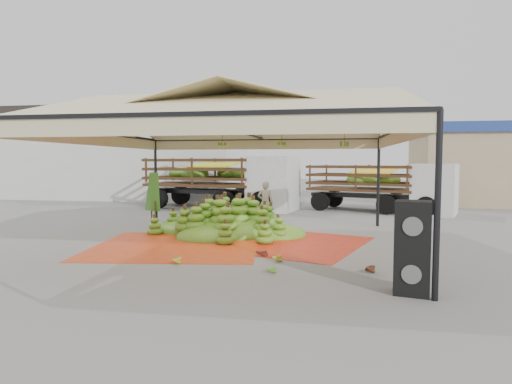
% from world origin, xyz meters
% --- Properties ---
extents(ground, '(90.00, 90.00, 0.00)m').
position_xyz_m(ground, '(0.00, 0.00, 0.00)').
color(ground, slate).
rests_on(ground, ground).
extents(canopy_tent, '(8.10, 8.10, 4.00)m').
position_xyz_m(canopy_tent, '(0.00, 0.00, 3.30)').
color(canopy_tent, black).
rests_on(canopy_tent, ground).
extents(building_white, '(14.30, 6.30, 5.40)m').
position_xyz_m(building_white, '(-10.00, 14.00, 2.71)').
color(building_white, silver).
rests_on(building_white, ground).
extents(building_tan, '(6.30, 5.30, 4.10)m').
position_xyz_m(building_tan, '(10.00, 13.00, 2.07)').
color(building_tan, tan).
rests_on(building_tan, ground).
extents(tarp_left, '(4.69, 4.51, 0.01)m').
position_xyz_m(tarp_left, '(-1.58, -0.44, 0.01)').
color(tarp_left, '#D24513').
rests_on(tarp_left, ground).
extents(tarp_right, '(4.71, 4.82, 0.01)m').
position_xyz_m(tarp_right, '(1.32, 0.44, 0.01)').
color(tarp_right, red).
rests_on(tarp_right, ground).
extents(banana_heap, '(5.79, 5.06, 1.10)m').
position_xyz_m(banana_heap, '(-0.65, 1.78, 0.55)').
color(banana_heap, '#3B7017').
rests_on(banana_heap, ground).
extents(hand_yellow_a, '(0.52, 0.43, 0.22)m').
position_xyz_m(hand_yellow_a, '(1.14, -1.75, 0.11)').
color(hand_yellow_a, gold).
rests_on(hand_yellow_a, ground).
extents(hand_yellow_b, '(0.57, 0.51, 0.22)m').
position_xyz_m(hand_yellow_b, '(-0.97, -2.37, 0.11)').
color(hand_yellow_b, gold).
rests_on(hand_yellow_b, ground).
extents(hand_red_a, '(0.59, 0.56, 0.21)m').
position_xyz_m(hand_red_a, '(0.76, -1.25, 0.10)').
color(hand_red_a, '#5E2715').
rests_on(hand_red_a, ground).
extents(hand_red_b, '(0.49, 0.40, 0.22)m').
position_xyz_m(hand_red_b, '(3.06, -2.41, 0.11)').
color(hand_red_b, '#562313').
rests_on(hand_red_b, ground).
extents(hand_green, '(0.45, 0.38, 0.18)m').
position_xyz_m(hand_green, '(1.16, -2.72, 0.09)').
color(hand_green, '#407B19').
rests_on(hand_green, ground).
extents(hanging_bunches, '(3.24, 0.24, 0.20)m').
position_xyz_m(hanging_bunches, '(1.18, -0.52, 2.62)').
color(hanging_bunches, '#58801A').
rests_on(hanging_bunches, ground).
extents(speaker_stack, '(0.65, 0.60, 1.55)m').
position_xyz_m(speaker_stack, '(3.70, -3.70, 0.78)').
color(speaker_stack, black).
rests_on(speaker_stack, ground).
extents(banana_leaves, '(0.96, 1.36, 3.70)m').
position_xyz_m(banana_leaves, '(-3.61, 2.61, 0.00)').
color(banana_leaves, '#28761F').
rests_on(banana_leaves, ground).
extents(vendor, '(0.56, 0.37, 1.52)m').
position_xyz_m(vendor, '(0.14, 3.84, 0.76)').
color(vendor, gray).
rests_on(vendor, ground).
extents(truck_left, '(7.43, 3.67, 2.44)m').
position_xyz_m(truck_left, '(-2.38, 8.58, 1.50)').
color(truck_left, '#4A2918').
rests_on(truck_left, ground).
extents(truck_right, '(6.51, 4.11, 2.12)m').
position_xyz_m(truck_right, '(4.82, 8.40, 1.30)').
color(truck_right, '#483118').
rests_on(truck_right, ground).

